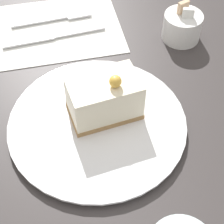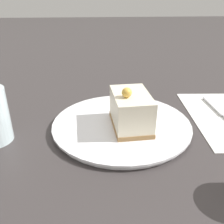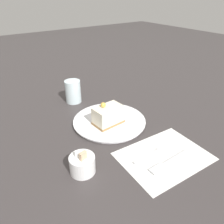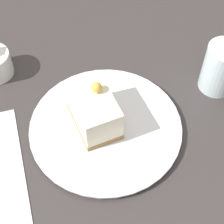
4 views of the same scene
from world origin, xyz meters
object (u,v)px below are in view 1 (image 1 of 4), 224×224
fork (59,18)px  knife (45,38)px  plate (97,124)px  sugar_bowl (182,26)px  cake_slice (104,98)px

fork → knife: bearing=-34.3°
knife → fork: bearing=145.7°
plate → fork: bearing=-178.0°
fork → sugar_bowl: bearing=60.6°
sugar_bowl → cake_slice: bearing=-51.6°
plate → cake_slice: size_ratio=2.45×
cake_slice → knife: (-0.20, -0.06, -0.04)m
cake_slice → sugar_bowl: (-0.14, 0.18, -0.02)m
plate → knife: 0.22m
plate → knife: plate is taller
fork → knife: (0.05, -0.04, 0.00)m
plate → fork: (-0.27, -0.01, -0.00)m
sugar_bowl → knife: bearing=-103.7°
fork → knife: same height
knife → sugar_bowl: (0.06, 0.24, 0.02)m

